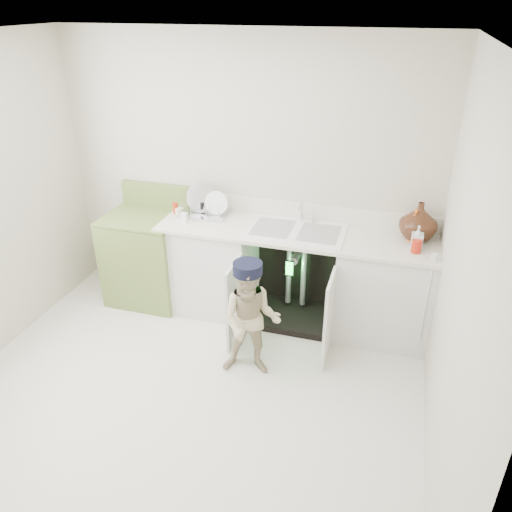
{
  "coord_description": "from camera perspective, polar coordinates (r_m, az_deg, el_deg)",
  "views": [
    {
      "loc": [
        1.34,
        -2.66,
        2.71
      ],
      "look_at": [
        0.34,
        0.7,
        0.88
      ],
      "focal_mm": 35.0,
      "sensor_mm": 36.0,
      "label": 1
    }
  ],
  "objects": [
    {
      "name": "ground",
      "position": [
        4.03,
        -7.74,
        -15.01
      ],
      "size": [
        3.5,
        3.5,
        0.0
      ],
      "primitive_type": "plane",
      "color": "beige",
      "rests_on": "ground"
    },
    {
      "name": "repair_worker",
      "position": [
        3.87,
        -0.57,
        -7.29
      ],
      "size": [
        0.52,
        0.71,
        0.98
      ],
      "rotation": [
        0.0,
        0.0,
        0.16
      ],
      "color": "beige",
      "rests_on": "ground"
    },
    {
      "name": "room_shell",
      "position": [
        3.32,
        -9.09,
        1.11
      ],
      "size": [
        6.0,
        5.5,
        1.26
      ],
      "color": "beige",
      "rests_on": "ground"
    },
    {
      "name": "counter_run",
      "position": [
        4.54,
        4.77,
        -2.04
      ],
      "size": [
        2.44,
        1.02,
        1.22
      ],
      "color": "white",
      "rests_on": "ground"
    },
    {
      "name": "avocado_stove",
      "position": [
        4.99,
        -12.24,
        0.05
      ],
      "size": [
        0.71,
        0.65,
        1.1
      ],
      "color": "olive",
      "rests_on": "ground"
    }
  ]
}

